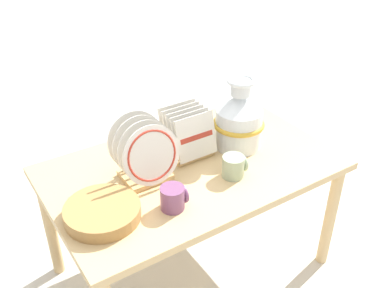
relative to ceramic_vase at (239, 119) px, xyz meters
The scene contains 8 objects.
ground_plane 0.82m from the ceramic_vase, behind, with size 14.00×14.00×0.00m, color beige.
display_table 0.35m from the ceramic_vase, behind, with size 1.28×0.78×0.63m.
ceramic_vase is the anchor object (origin of this frame).
dish_rack_round_plates 0.49m from the ceramic_vase, behind, with size 0.25×0.21×0.27m.
dish_rack_square_plates 0.25m from the ceramic_vase, 163.38° to the left, with size 0.20×0.20×0.22m.
wicker_charger_stack 0.77m from the ceramic_vase, 169.82° to the right, with size 0.29×0.29×0.05m.
mug_sage_glaze 0.27m from the ceramic_vase, 131.53° to the right, with size 0.10×0.10×0.10m.
mug_plum_glaze 0.55m from the ceramic_vase, 155.09° to the right, with size 0.10×0.10×0.10m.
Camera 1 is at (-0.90, -1.38, 1.76)m, focal length 42.00 mm.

